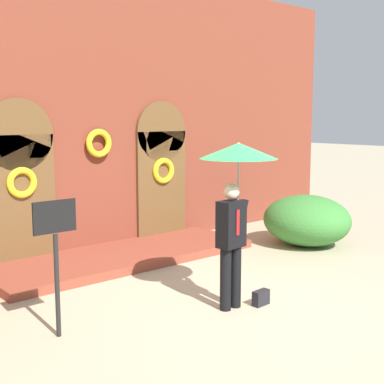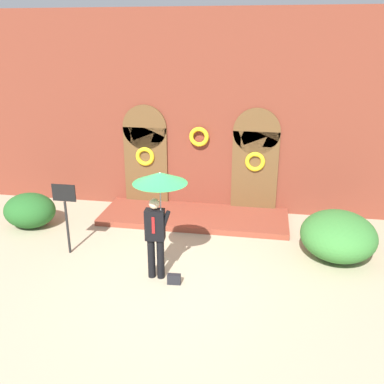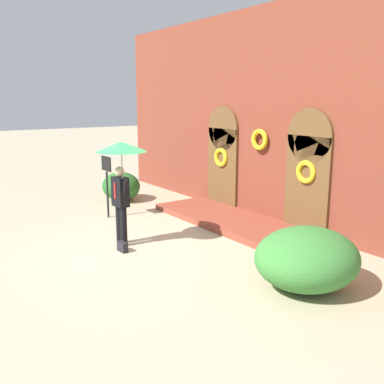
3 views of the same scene
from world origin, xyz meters
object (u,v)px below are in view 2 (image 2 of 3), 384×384
(person_with_umbrella, at_px, (159,194))
(shrub_right, at_px, (338,235))
(handbag, at_px, (174,279))
(sign_post, at_px, (65,207))
(shrub_left, at_px, (30,210))

(person_with_umbrella, relative_size, shrub_right, 1.24)
(person_with_umbrella, xyz_separation_m, handbag, (0.33, -0.20, -1.80))
(sign_post, relative_size, shrub_right, 0.90)
(person_with_umbrella, height_order, sign_post, person_with_umbrella)
(handbag, bearing_deg, sign_post, 157.54)
(handbag, height_order, shrub_left, shrub_left)
(shrub_right, bearing_deg, handbag, -152.35)
(shrub_left, bearing_deg, person_with_umbrella, -25.41)
(handbag, relative_size, shrub_right, 0.15)
(shrub_left, bearing_deg, shrub_right, -2.30)
(person_with_umbrella, xyz_separation_m, sign_post, (-2.41, 0.71, -0.75))
(sign_post, bearing_deg, shrub_left, 143.86)
(sign_post, distance_m, shrub_right, 6.33)
(handbag, height_order, sign_post, sign_post)
(shrub_left, relative_size, shrub_right, 0.73)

